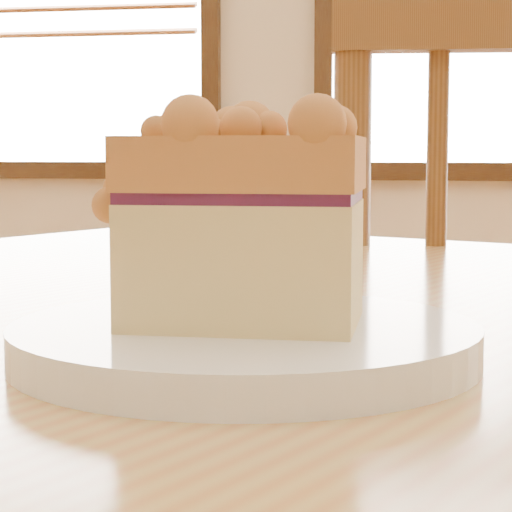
{
  "coord_description": "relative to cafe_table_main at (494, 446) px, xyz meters",
  "views": [
    {
      "loc": [
        -0.02,
        -0.55,
        0.85
      ],
      "look_at": [
        -0.11,
        -0.06,
        0.8
      ],
      "focal_mm": 70.0,
      "sensor_mm": 36.0,
      "label": 1
    }
  ],
  "objects": [
    {
      "name": "plate",
      "position": [
        -0.13,
        -0.18,
        0.1
      ],
      "size": [
        0.22,
        0.22,
        0.02
      ],
      "color": "white",
      "rests_on": "cafe_table_main"
    },
    {
      "name": "cake_slice",
      "position": [
        -0.13,
        -0.18,
        0.16
      ],
      "size": [
        0.12,
        0.08,
        0.11
      ],
      "rotation": [
        0.0,
        0.0,
        0.01
      ],
      "color": "#D6B178",
      "rests_on": "plate"
    },
    {
      "name": "cafe_table_main",
      "position": [
        0.0,
        0.0,
        0.0
      ],
      "size": [
        1.55,
        1.32,
        0.75
      ],
      "rotation": [
        0.0,
        0.0,
        -0.41
      ],
      "color": "#B99148",
      "rests_on": "ground"
    },
    {
      "name": "cafe_chair_main",
      "position": [
        0.04,
        0.6,
        -0.14
      ],
      "size": [
        0.5,
        0.5,
        1.03
      ],
      "rotation": [
        0.0,
        0.0,
        3.23
      ],
      "color": "brown",
      "rests_on": "ground"
    }
  ]
}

